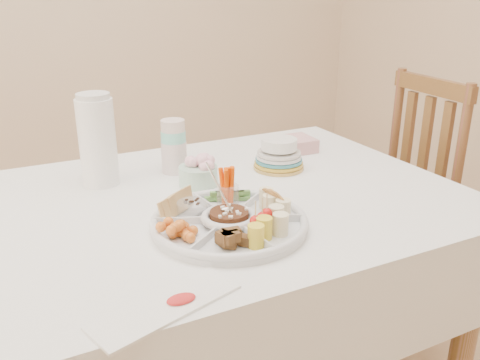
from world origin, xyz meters
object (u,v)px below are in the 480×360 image
dining_table (199,313)px  thermos (97,139)px  plate_stack (279,153)px  chair (380,212)px  party_tray (229,220)px

dining_table → thermos: size_ratio=5.43×
dining_table → thermos: (-0.21, 0.24, 0.52)m
dining_table → plate_stack: 0.56m
thermos → plate_stack: size_ratio=1.70×
dining_table → plate_stack: size_ratio=9.26×
dining_table → chair: size_ratio=1.49×
chair → plate_stack: size_ratio=6.20×
party_tray → plate_stack: (0.33, 0.32, 0.03)m
dining_table → plate_stack: (0.34, 0.12, 0.43)m
thermos → party_tray: bearing=-64.7°
dining_table → chair: chair is taller
chair → party_tray: (-0.79, -0.32, 0.27)m
party_tray → plate_stack: size_ratio=2.31×
dining_table → thermos: bearing=130.1°
party_tray → thermos: thermos is taller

